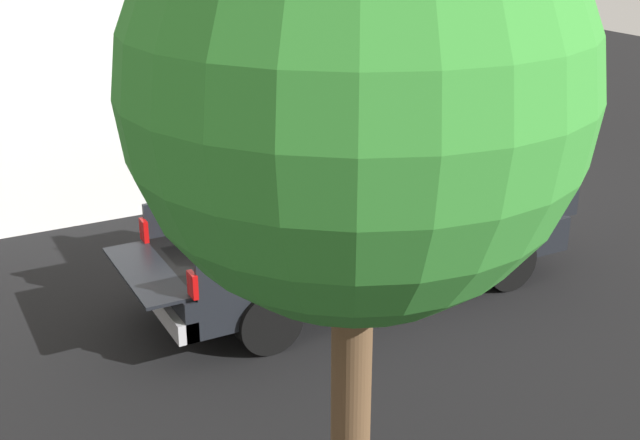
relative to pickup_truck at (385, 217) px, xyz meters
name	(u,v)px	position (x,y,z in m)	size (l,w,h in m)	color
ground_plane	(359,288)	(-0.37, 0.00, -0.96)	(40.00, 40.00, 0.00)	black
pickup_truck	(385,217)	(0.00, 0.00, 0.00)	(6.05, 2.06, 2.23)	black
building_facade	(239,89)	(-0.26, 4.26, 0.91)	(10.37, 0.36, 3.75)	white
tree_background	(356,92)	(-3.11, -4.46, 2.89)	(2.81, 2.81, 5.28)	brown
trash_can	(400,165)	(2.24, 3.03, -0.47)	(0.60, 0.60, 0.98)	#3F4C66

